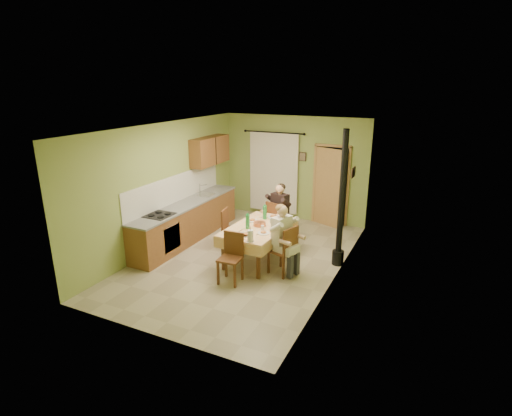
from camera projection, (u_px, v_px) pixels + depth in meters
The scene contains 17 objects.
floor at pixel (244, 258), 8.61m from camera, with size 4.00×6.00×0.01m, color tan.
room_shell at pixel (243, 176), 8.06m from camera, with size 4.04×6.04×2.82m.
kitchen_run at pixel (187, 220), 9.51m from camera, with size 0.64×3.64×1.56m.
upper_cabinets at pixel (210, 151), 10.23m from camera, with size 0.35×1.40×0.70m, color brown.
curtain at pixel (274, 172), 10.95m from camera, with size 1.70×0.07×2.22m.
doorway at pixel (330, 186), 10.36m from camera, with size 0.96×0.36×2.15m.
dining_table at pixel (258, 243), 8.44m from camera, with size 1.15×1.83×0.76m.
tableware at pixel (257, 225), 8.21m from camera, with size 0.77×1.65×0.33m.
chair_far at pixel (278, 230), 9.41m from camera, with size 0.56×0.56×1.01m.
chair_near at pixel (231, 268), 7.53m from camera, with size 0.43×0.43×0.96m.
chair_right at pixel (283, 260), 7.87m from camera, with size 0.55×0.55×1.00m.
chair_left at pixel (232, 238), 8.96m from camera, with size 0.46×0.46×0.96m.
man_far at pixel (279, 207), 9.24m from camera, with size 0.64×0.57×1.39m.
man_right at pixel (283, 232), 7.70m from camera, with size 0.57×0.64×1.39m.
stove_flue at pixel (340, 218), 8.04m from camera, with size 0.24×0.24×2.80m.
picture_back at pixel (303, 157), 10.53m from camera, with size 0.19×0.03×0.23m, color black.
picture_right at pixel (354, 172), 8.27m from camera, with size 0.03×0.31×0.21m, color brown.
Camera 1 is at (3.63, -6.99, 3.66)m, focal length 28.00 mm.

